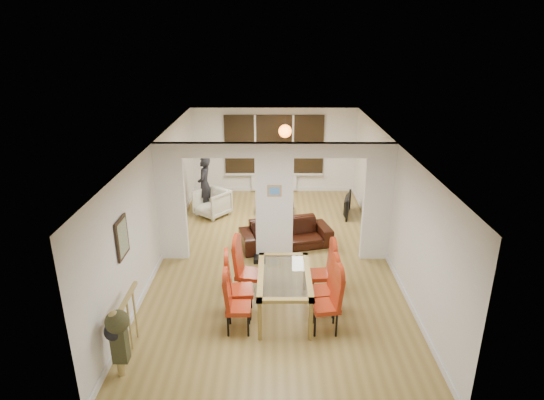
{
  "coord_description": "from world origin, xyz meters",
  "views": [
    {
      "loc": [
        -0.02,
        -9.05,
        4.74
      ],
      "look_at": [
        -0.05,
        0.6,
        1.13
      ],
      "focal_mm": 30.0,
      "sensor_mm": 36.0,
      "label": 1
    }
  ],
  "objects_px": {
    "dining_chair_rb": "(323,287)",
    "bowl": "(280,203)",
    "dining_chair_rc": "(322,271)",
    "armchair": "(212,203)",
    "television": "(345,205)",
    "dining_table": "(284,293)",
    "bottle": "(277,198)",
    "sofa": "(286,234)",
    "dining_chair_lc": "(249,270)",
    "person": "(205,185)",
    "coffee_table": "(275,208)",
    "dining_chair_la": "(238,304)",
    "dining_chair_ra": "(325,302)",
    "dining_chair_lb": "(240,286)"
  },
  "relations": [
    {
      "from": "dining_chair_rc",
      "to": "sofa",
      "type": "height_order",
      "value": "dining_chair_rc"
    },
    {
      "from": "sofa",
      "to": "coffee_table",
      "type": "height_order",
      "value": "sofa"
    },
    {
      "from": "dining_table",
      "to": "dining_chair_lc",
      "type": "height_order",
      "value": "dining_chair_lc"
    },
    {
      "from": "dining_chair_ra",
      "to": "dining_chair_rc",
      "type": "xyz_separation_m",
      "value": [
        0.05,
        1.08,
        -0.02
      ]
    },
    {
      "from": "dining_chair_la",
      "to": "coffee_table",
      "type": "height_order",
      "value": "dining_chair_la"
    },
    {
      "from": "dining_chair_la",
      "to": "dining_chair_ra",
      "type": "bearing_deg",
      "value": -0.63
    },
    {
      "from": "dining_chair_lb",
      "to": "bowl",
      "type": "height_order",
      "value": "dining_chair_lb"
    },
    {
      "from": "dining_chair_rb",
      "to": "person",
      "type": "xyz_separation_m",
      "value": [
        -2.77,
        4.89,
        0.26
      ]
    },
    {
      "from": "dining_chair_rb",
      "to": "person",
      "type": "bearing_deg",
      "value": 109.22
    },
    {
      "from": "dining_chair_la",
      "to": "armchair",
      "type": "bearing_deg",
      "value": 100.93
    },
    {
      "from": "dining_table",
      "to": "dining_chair_lb",
      "type": "xyz_separation_m",
      "value": [
        -0.78,
        -0.06,
        0.18
      ]
    },
    {
      "from": "sofa",
      "to": "armchair",
      "type": "distance_m",
      "value": 2.7
    },
    {
      "from": "dining_chair_rb",
      "to": "dining_chair_rc",
      "type": "height_order",
      "value": "dining_chair_rc"
    },
    {
      "from": "dining_chair_ra",
      "to": "sofa",
      "type": "bearing_deg",
      "value": 90.62
    },
    {
      "from": "dining_chair_rb",
      "to": "television",
      "type": "relative_size",
      "value": 1.02
    },
    {
      "from": "dining_chair_la",
      "to": "coffee_table",
      "type": "relative_size",
      "value": 0.98
    },
    {
      "from": "bottle",
      "to": "bowl",
      "type": "distance_m",
      "value": 0.15
    },
    {
      "from": "dining_chair_rb",
      "to": "person",
      "type": "relative_size",
      "value": 0.66
    },
    {
      "from": "dining_chair_la",
      "to": "dining_chair_lc",
      "type": "xyz_separation_m",
      "value": [
        0.12,
        1.04,
        0.05
      ]
    },
    {
      "from": "television",
      "to": "bottle",
      "type": "relative_size",
      "value": 3.46
    },
    {
      "from": "coffee_table",
      "to": "bowl",
      "type": "relative_size",
      "value": 4.47
    },
    {
      "from": "armchair",
      "to": "person",
      "type": "relative_size",
      "value": 0.51
    },
    {
      "from": "dining_table",
      "to": "coffee_table",
      "type": "height_order",
      "value": "dining_table"
    },
    {
      "from": "coffee_table",
      "to": "dining_chair_rb",
      "type": "bearing_deg",
      "value": -80.12
    },
    {
      "from": "dining_table",
      "to": "dining_chair_rb",
      "type": "height_order",
      "value": "dining_chair_rb"
    },
    {
      "from": "dining_table",
      "to": "person",
      "type": "xyz_separation_m",
      "value": [
        -2.08,
        4.88,
        0.39
      ]
    },
    {
      "from": "dining_chair_lb",
      "to": "armchair",
      "type": "xyz_separation_m",
      "value": [
        -1.07,
        4.61,
        -0.2
      ]
    },
    {
      "from": "dining_chair_rb",
      "to": "bottle",
      "type": "relative_size",
      "value": 3.54
    },
    {
      "from": "person",
      "to": "dining_chair_lb",
      "type": "bearing_deg",
      "value": 19.59
    },
    {
      "from": "dining_chair_la",
      "to": "coffee_table",
      "type": "xyz_separation_m",
      "value": [
        0.62,
        5.32,
        -0.39
      ]
    },
    {
      "from": "dining_table",
      "to": "dining_chair_rb",
      "type": "bearing_deg",
      "value": -0.89
    },
    {
      "from": "armchair",
      "to": "television",
      "type": "xyz_separation_m",
      "value": [
        3.6,
        0.06,
        -0.07
      ]
    },
    {
      "from": "dining_chair_rc",
      "to": "coffee_table",
      "type": "bearing_deg",
      "value": 96.75
    },
    {
      "from": "television",
      "to": "dining_chair_rb",
      "type": "bearing_deg",
      "value": -179.43
    },
    {
      "from": "sofa",
      "to": "bottle",
      "type": "relative_size",
      "value": 7.16
    },
    {
      "from": "armchair",
      "to": "coffee_table",
      "type": "distance_m",
      "value": 1.73
    },
    {
      "from": "dining_chair_ra",
      "to": "bowl",
      "type": "distance_m",
      "value": 5.38
    },
    {
      "from": "dining_table",
      "to": "dining_chair_rb",
      "type": "distance_m",
      "value": 0.7
    },
    {
      "from": "sofa",
      "to": "television",
      "type": "bearing_deg",
      "value": 34.87
    },
    {
      "from": "dining_chair_ra",
      "to": "person",
      "type": "height_order",
      "value": "person"
    },
    {
      "from": "dining_table",
      "to": "television",
      "type": "distance_m",
      "value": 4.93
    },
    {
      "from": "coffee_table",
      "to": "dining_chair_la",
      "type": "bearing_deg",
      "value": -96.6
    },
    {
      "from": "dining_chair_lc",
      "to": "television",
      "type": "xyz_separation_m",
      "value": [
        2.4,
        4.09,
        -0.27
      ]
    },
    {
      "from": "sofa",
      "to": "dining_chair_lc",
      "type": "bearing_deg",
      "value": -123.61
    },
    {
      "from": "dining_chair_rc",
      "to": "armchair",
      "type": "distance_m",
      "value": 4.74
    },
    {
      "from": "dining_chair_rc",
      "to": "bowl",
      "type": "xyz_separation_m",
      "value": [
        -0.72,
        4.26,
        -0.25
      ]
    },
    {
      "from": "dining_chair_lb",
      "to": "bottle",
      "type": "bearing_deg",
      "value": 76.56
    },
    {
      "from": "television",
      "to": "dining_chair_la",
      "type": "bearing_deg",
      "value": 167.45
    },
    {
      "from": "dining_chair_rb",
      "to": "bowl",
      "type": "height_order",
      "value": "dining_chair_rb"
    },
    {
      "from": "armchair",
      "to": "dining_chair_rb",
      "type": "bearing_deg",
      "value": -22.71
    }
  ]
}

